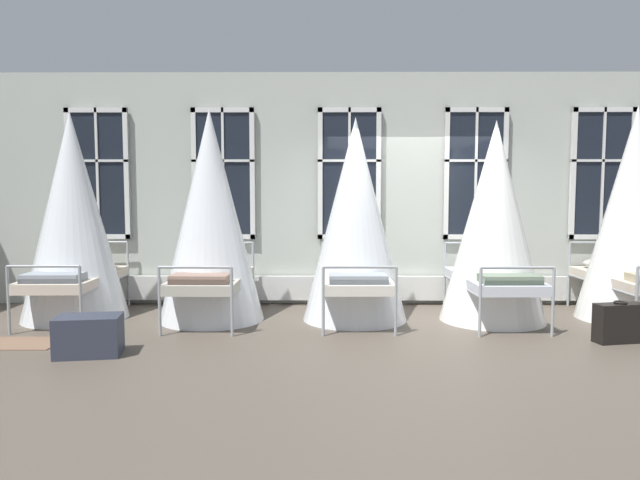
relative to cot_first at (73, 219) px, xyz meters
The scene contains 11 objects.
ground 4.82m from the cot_first, ahead, with size 26.84×26.84×0.00m, color brown.
back_wall_with_windows 4.78m from the cot_first, 13.35° to the left, with size 14.42×0.10×3.45m, color #B2B7AD.
window_bank 4.74m from the cot_first, 11.94° to the left, with size 10.27×0.10×2.85m.
cot_first is the anchor object (origin of this frame).
cot_second 1.84m from the cot_first, ahead, with size 1.37×1.85×2.76m.
cot_third 3.73m from the cot_first, ahead, with size 1.37×1.84×2.65m.
cot_fourth 5.54m from the cot_first, ahead, with size 1.37×1.85×2.61m.
cot_fifth 7.39m from the cot_first, ahead, with size 1.37×1.85×2.81m.
rug_first 1.88m from the cot_first, 91.61° to the right, with size 0.80×0.56×0.01m, color brown.
suitcase_dark 6.84m from the cot_first, 10.41° to the right, with size 0.59×0.31×0.47m.
travel_trunk 2.29m from the cot_first, 63.24° to the right, with size 0.64×0.40×0.41m, color #2D3342.
Camera 1 is at (-1.31, -7.50, 1.68)m, focal length 32.54 mm.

